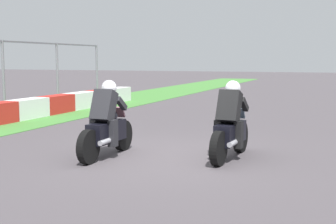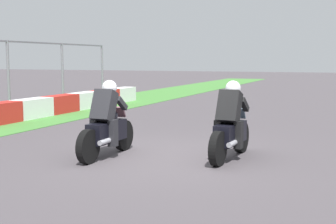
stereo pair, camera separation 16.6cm
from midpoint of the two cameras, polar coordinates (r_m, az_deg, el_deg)
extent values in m
plane|color=#4D464B|center=(9.30, -0.71, -5.48)|extent=(120.00, 120.00, 0.00)
cube|color=white|center=(15.82, -16.93, 0.37)|extent=(1.54, 0.60, 0.64)
cube|color=red|center=(17.07, -13.69, 0.90)|extent=(1.54, 0.60, 0.64)
cube|color=white|center=(18.38, -10.90, 1.35)|extent=(1.54, 0.60, 0.64)
cube|color=red|center=(19.72, -8.48, 1.74)|extent=(1.54, 0.60, 0.64)
cube|color=white|center=(21.10, -6.37, 2.08)|extent=(1.54, 0.60, 0.64)
cylinder|color=slate|center=(17.67, -19.58, 4.06)|extent=(0.10, 0.10, 2.59)
cylinder|color=slate|center=(20.29, -13.50, 4.52)|extent=(0.10, 0.10, 2.59)
cylinder|color=slate|center=(23.08, -8.83, 4.84)|extent=(0.10, 0.10, 2.59)
cylinder|color=black|center=(9.84, 8.31, -3.00)|extent=(0.65, 0.18, 0.64)
cylinder|color=black|center=(8.53, 5.58, -4.42)|extent=(0.65, 0.18, 0.64)
cube|color=black|center=(9.15, 7.06, -2.55)|extent=(1.12, 0.39, 0.40)
ellipsoid|color=black|center=(9.20, 7.28, -0.62)|extent=(0.50, 0.33, 0.24)
cube|color=red|center=(8.67, 6.02, -2.91)|extent=(0.07, 0.16, 0.08)
cylinder|color=#A5A5AD|center=(8.79, 7.33, -3.78)|extent=(0.43, 0.13, 0.10)
cube|color=black|center=(8.99, 6.91, 0.63)|extent=(0.51, 0.43, 0.66)
sphere|color=silver|center=(9.17, 7.37, 2.87)|extent=(0.32, 0.32, 0.30)
cube|color=slate|center=(9.58, 8.01, -0.11)|extent=(0.17, 0.27, 0.23)
cube|color=black|center=(9.10, 5.63, -2.58)|extent=(0.19, 0.15, 0.52)
cube|color=black|center=(8.98, 8.04, -2.74)|extent=(0.19, 0.15, 0.52)
cube|color=black|center=(9.40, 6.59, 1.02)|extent=(0.39, 0.13, 0.31)
cube|color=black|center=(9.29, 8.70, 0.92)|extent=(0.39, 0.13, 0.31)
cylinder|color=black|center=(9.97, -5.96, -2.83)|extent=(0.64, 0.14, 0.64)
cylinder|color=black|center=(8.77, -10.16, -4.19)|extent=(0.64, 0.14, 0.64)
cube|color=black|center=(9.34, -7.94, -2.38)|extent=(1.10, 0.32, 0.40)
ellipsoid|color=black|center=(9.38, -7.67, -0.48)|extent=(0.48, 0.30, 0.24)
cube|color=red|center=(8.90, -9.55, -2.72)|extent=(0.06, 0.16, 0.08)
cylinder|color=#A5A5AD|center=(8.98, -8.13, -3.58)|extent=(0.42, 0.10, 0.10)
cube|color=#252529|center=(9.19, -8.30, 0.74)|extent=(0.49, 0.40, 0.66)
sphere|color=silver|center=(9.35, -7.67, 2.94)|extent=(0.30, 0.30, 0.30)
cube|color=#7C505A|center=(9.73, -6.54, 0.02)|extent=(0.16, 0.26, 0.23)
cube|color=#252529|center=(9.33, -9.38, -2.41)|extent=(0.18, 0.14, 0.52)
cube|color=#252529|center=(9.14, -7.21, -2.56)|extent=(0.18, 0.14, 0.52)
cube|color=#252529|center=(9.60, -8.12, 1.11)|extent=(0.39, 0.10, 0.31)
cube|color=#252529|center=(9.43, -6.21, 1.04)|extent=(0.39, 0.10, 0.31)
camera|label=1|loc=(0.08, -90.52, -0.06)|focal=50.28mm
camera|label=2|loc=(0.08, 89.48, 0.06)|focal=50.28mm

